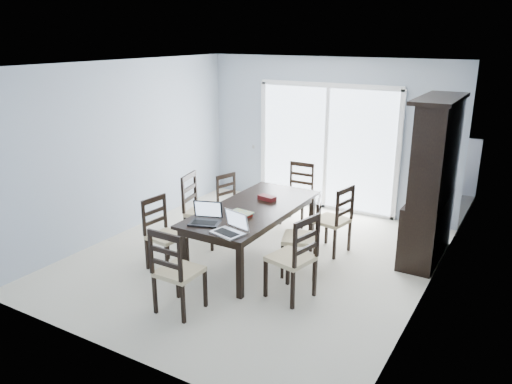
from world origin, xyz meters
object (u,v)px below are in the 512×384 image
Objects in this scene: chair_right_mid at (309,228)px; hot_tub at (309,164)px; cell_phone at (211,227)px; chair_right_near at (298,249)px; dining_table at (253,212)px; china_hutch at (432,183)px; laptop_dark at (205,219)px; chair_left_mid at (197,202)px; chair_left_far at (230,196)px; laptop_silver at (227,229)px; chair_left_near at (161,225)px; chair_end_near at (173,263)px; game_box at (267,198)px; chair_right_far at (338,213)px; chair_end_far at (299,186)px.

chair_right_mid is 0.55× the size of hot_tub.
chair_right_near is at bearing 14.91° from cell_phone.
hot_tub is at bearing 102.25° from dining_table.
china_hutch is 3.05m from laptop_dark.
china_hutch is 3.61m from hot_tub.
china_hutch is 1.82× the size of chair_left_mid.
chair_left_mid is 10.43× the size of cell_phone.
chair_left_far is 2.44× the size of laptop_silver.
chair_left_near is at bearing 159.29° from laptop_dark.
chair_right_near is at bearing 57.23° from chair_left_mid.
chair_end_near reaches higher than cell_phone.
game_box is (-0.21, 1.31, -0.03)m from laptop_silver.
chair_end_near reaches higher than game_box.
china_hutch reaches higher than laptop_silver.
laptop_silver is 0.30m from cell_phone.
chair_right_near is (-1.02, -1.94, -0.44)m from china_hutch.
china_hutch is 2.24m from chair_right_near.
chair_left_near is 0.88m from cell_phone.
china_hutch is 1.04× the size of hot_tub.
laptop_dark is at bearing 155.73° from chair_right_far.
china_hutch reaches higher than chair_left_far.
laptop_silver is (0.33, -2.58, 0.22)m from chair_end_far.
chair_end_far is 4.56× the size of game_box.
laptop_dark is at bearing -82.55° from hot_tub.
chair_right_far is (1.89, 0.68, -0.04)m from chair_left_mid.
chair_right_mid is (1.71, -0.80, 0.09)m from chair_left_far.
chair_left_far is 4.10× the size of game_box.
chair_left_near is 0.92× the size of chair_right_mid.
chair_end_near is 4.70× the size of game_box.
chair_right_near reaches higher than laptop_dark.
cell_phone is (-1.06, -0.20, 0.12)m from chair_right_near.
laptop_dark is 0.20× the size of hot_tub.
chair_right_mid reaches higher than chair_end_far.
chair_right_far is 1.85m from laptop_silver.
chair_left_near is (-2.94, -2.05, -0.50)m from china_hutch.
chair_left_near is at bearing 136.99° from chair_end_near.
chair_left_near is 2.57m from chair_end_far.
chair_right_far is 2.65× the size of laptop_dark.
chair_right_mid is 1.13m from laptop_silver.
dining_table is 1.00× the size of china_hutch.
game_box is (-0.98, 1.04, 0.15)m from chair_right_near.
laptop_silver is at bearing 48.44° from chair_left_far.
chair_right_mid is 0.78m from chair_right_far.
chair_end_near is (-2.04, -2.91, -0.46)m from china_hutch.
chair_left_mid is 1.33m from cell_phone.
hot_tub reaches higher than dining_table.
chair_right_near reaches higher than chair_right_far.
chair_right_far is at bearing 81.61° from laptop_silver.
chair_left_near is 1.58m from chair_left_far.
chair_right_near reaches higher than laptop_silver.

